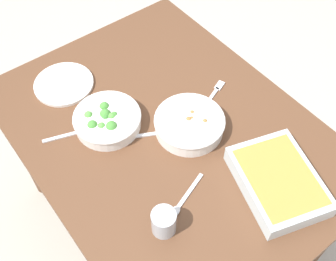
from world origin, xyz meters
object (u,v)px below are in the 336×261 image
Objects in this scene: side_plate at (64,84)px; spoon_by_stew at (155,133)px; broccoli_bowl at (107,120)px; spoon_by_broccoli at (76,133)px; fork_on_table at (213,94)px; stew_bowl at (189,124)px; spoon_spare at (183,201)px; drink_cup at (164,222)px; baking_dish at (278,181)px.

side_plate is 0.41m from spoon_by_stew.
broccoli_bowl is 0.12m from spoon_by_broccoli.
broccoli_bowl is 0.40m from fork_on_table.
stew_bowl reaches higher than spoon_spare.
broccoli_bowl is at bearing -131.39° from stew_bowl.
drink_cup is 0.50× the size of fork_on_table.
broccoli_bowl reaches higher than spoon_by_stew.
spoon_by_broccoli is (-0.04, -0.11, -0.03)m from broccoli_bowl.
side_plate is at bearing 160.69° from spoon_by_broccoli.
drink_cup is at bearing -50.78° from stew_bowl.
baking_dish is at bearing 35.01° from spoon_by_broccoli.
baking_dish reaches higher than spoon_by_stew.
stew_bowl is 0.39m from spoon_by_broccoli.
fork_on_table is (0.15, 0.49, -0.00)m from spoon_by_broccoli.
fork_on_table is (-0.30, 0.46, -0.04)m from drink_cup.
drink_cup reaches higher than fork_on_table.
drink_cup is at bearing -70.98° from spoon_spare.
broccoli_bowl is (-0.18, -0.21, -0.00)m from stew_bowl.
drink_cup reaches higher than baking_dish.
spoon_spare is (0.39, 0.02, -0.03)m from broccoli_bowl.
stew_bowl is at bearing 48.61° from broccoli_bowl.
drink_cup reaches higher than spoon_by_stew.
spoon_spare is at bearing 2.87° from broccoli_bowl.
broccoli_bowl is 1.35× the size of spoon_by_broccoli.
spoon_spare is (-0.03, 0.10, -0.03)m from drink_cup.
side_plate reaches higher than spoon_by_broccoli.
side_plate is at bearing 175.94° from drink_cup.
fork_on_table is at bearing 92.66° from spoon_by_stew.
side_plate is (-0.78, -0.31, -0.03)m from baking_dish.
stew_bowl is at bearing 136.52° from spoon_spare.
side_plate is 1.29× the size of fork_on_table.
drink_cup is (0.23, -0.29, 0.01)m from stew_bowl.
stew_bowl reaches higher than side_plate.
spoon_spare is at bearing -18.17° from spoon_by_stew.
drink_cup reaches higher than broccoli_bowl.
broccoli_bowl reaches higher than spoon_by_broccoli.
baking_dish is 0.84m from side_plate.
drink_cup is at bearing 3.79° from spoon_by_broccoli.
broccoli_bowl is 1.42× the size of spoon_by_stew.
drink_cup is at bearing -31.93° from spoon_by_stew.
stew_bowl reaches higher than spoon_by_broccoli.
broccoli_bowl is at bearing -151.46° from baking_dish.
stew_bowl is 0.28m from broccoli_bowl.
drink_cup is 0.11m from spoon_spare.
side_plate reaches higher than fork_on_table.
spoon_by_stew is 0.27m from spoon_spare.
broccoli_bowl is 0.39m from spoon_spare.
baking_dish reaches higher than side_plate.
drink_cup is at bearing -10.41° from broccoli_bowl.
spoon_by_stew is 0.96× the size of spoon_spare.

